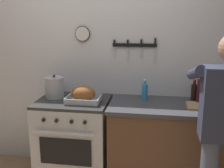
{
  "coord_description": "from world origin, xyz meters",
  "views": [
    {
      "loc": [
        0.64,
        -1.77,
        1.78
      ],
      "look_at": [
        0.23,
        0.85,
        1.13
      ],
      "focal_mm": 44.7,
      "sensor_mm": 36.0,
      "label": 1
    }
  ],
  "objects_px": {
    "roasting_pan": "(84,95)",
    "bottle_dish_soap": "(145,91)",
    "bottle_soy_sauce": "(194,92)",
    "bottle_wine_red": "(201,91)",
    "stock_pot": "(55,87)",
    "cutting_board": "(205,106)",
    "stove": "(74,139)"
  },
  "relations": [
    {
      "from": "roasting_pan",
      "to": "bottle_dish_soap",
      "type": "height_order",
      "value": "bottle_dish_soap"
    },
    {
      "from": "stove",
      "to": "bottle_dish_soap",
      "type": "bearing_deg",
      "value": 9.03
    },
    {
      "from": "bottle_soy_sauce",
      "to": "bottle_wine_red",
      "type": "relative_size",
      "value": 0.69
    },
    {
      "from": "stove",
      "to": "bottle_wine_red",
      "type": "height_order",
      "value": "bottle_wine_red"
    },
    {
      "from": "roasting_pan",
      "to": "stock_pot",
      "type": "distance_m",
      "value": 0.39
    },
    {
      "from": "roasting_pan",
      "to": "bottle_wine_red",
      "type": "height_order",
      "value": "bottle_wine_red"
    },
    {
      "from": "bottle_soy_sauce",
      "to": "bottle_dish_soap",
      "type": "distance_m",
      "value": 0.52
    },
    {
      "from": "stock_pot",
      "to": "bottle_wine_red",
      "type": "distance_m",
      "value": 1.55
    },
    {
      "from": "stove",
      "to": "bottle_soy_sauce",
      "type": "height_order",
      "value": "bottle_soy_sauce"
    },
    {
      "from": "stove",
      "to": "bottle_wine_red",
      "type": "distance_m",
      "value": 1.45
    },
    {
      "from": "bottle_soy_sauce",
      "to": "cutting_board",
      "type": "bearing_deg",
      "value": -69.34
    },
    {
      "from": "stock_pot",
      "to": "cutting_board",
      "type": "height_order",
      "value": "stock_pot"
    },
    {
      "from": "roasting_pan",
      "to": "stove",
      "type": "bearing_deg",
      "value": 152.15
    },
    {
      "from": "stock_pot",
      "to": "bottle_dish_soap",
      "type": "distance_m",
      "value": 0.99
    },
    {
      "from": "bottle_dish_soap",
      "to": "bottle_wine_red",
      "type": "distance_m",
      "value": 0.57
    },
    {
      "from": "bottle_soy_sauce",
      "to": "bottle_wine_red",
      "type": "bearing_deg",
      "value": -66.61
    },
    {
      "from": "roasting_pan",
      "to": "bottle_dish_soap",
      "type": "distance_m",
      "value": 0.65
    },
    {
      "from": "bottle_wine_red",
      "to": "roasting_pan",
      "type": "bearing_deg",
      "value": -172.58
    },
    {
      "from": "bottle_dish_soap",
      "to": "roasting_pan",
      "type": "bearing_deg",
      "value": -162.74
    },
    {
      "from": "stove",
      "to": "cutting_board",
      "type": "xyz_separation_m",
      "value": [
        1.36,
        -0.03,
        0.46
      ]
    },
    {
      "from": "stove",
      "to": "bottle_dish_soap",
      "type": "height_order",
      "value": "bottle_dish_soap"
    },
    {
      "from": "roasting_pan",
      "to": "cutting_board",
      "type": "xyz_separation_m",
      "value": [
        1.23,
        0.04,
        -0.07
      ]
    },
    {
      "from": "roasting_pan",
      "to": "bottle_dish_soap",
      "type": "bearing_deg",
      "value": 17.26
    },
    {
      "from": "stock_pot",
      "to": "bottle_wine_red",
      "type": "height_order",
      "value": "bottle_wine_red"
    },
    {
      "from": "stock_pot",
      "to": "cutting_board",
      "type": "xyz_separation_m",
      "value": [
        1.59,
        -0.1,
        -0.1
      ]
    },
    {
      "from": "stove",
      "to": "bottle_soy_sauce",
      "type": "relative_size",
      "value": 4.05
    },
    {
      "from": "roasting_pan",
      "to": "bottle_soy_sauce",
      "type": "height_order",
      "value": "bottle_soy_sauce"
    },
    {
      "from": "stove",
      "to": "stock_pot",
      "type": "height_order",
      "value": "stock_pot"
    },
    {
      "from": "bottle_wine_red",
      "to": "stove",
      "type": "bearing_deg",
      "value": -176.44
    },
    {
      "from": "bottle_dish_soap",
      "to": "bottle_wine_red",
      "type": "height_order",
      "value": "bottle_wine_red"
    },
    {
      "from": "stock_pot",
      "to": "bottle_dish_soap",
      "type": "xyz_separation_m",
      "value": [
        0.98,
        0.06,
        -0.02
      ]
    },
    {
      "from": "bottle_dish_soap",
      "to": "stove",
      "type": "bearing_deg",
      "value": -170.97
    }
  ]
}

